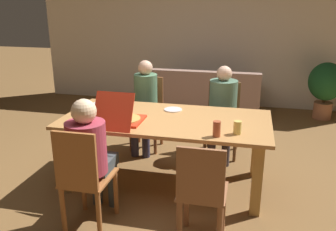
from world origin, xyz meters
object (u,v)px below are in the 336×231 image
object	(u,v)px
person_2	(145,100)
drinking_glass_1	(217,129)
pizza_box_0	(122,118)
drinking_glass_0	(237,127)
chair_3	(202,194)
person_1	(90,150)
plate_0	(173,110)
chair_2	(148,111)
person_0	(222,105)
couch	(206,98)
potted_plant	(326,85)
chair_1	(84,178)
chair_0	(223,115)
dining_table	(166,128)
plate_1	(101,104)

from	to	relation	value
person_2	drinking_glass_1	bearing A→B (deg)	-49.57
pizza_box_0	drinking_glass_0	xyz separation A→B (m)	(1.15, -0.05, 0.01)
chair_3	person_2	bearing A→B (deg)	119.18
person_1	plate_0	distance (m)	1.23
chair_2	person_2	size ratio (longest dim) A/B	0.79
person_0	plate_0	distance (m)	0.76
couch	potted_plant	world-z (taller)	potted_plant
chair_1	potted_plant	xyz separation A→B (m)	(2.57, 3.78, 0.08)
chair_3	chair_0	bearing A→B (deg)	90.00
potted_plant	chair_3	bearing A→B (deg)	-112.52
chair_0	potted_plant	distance (m)	2.36
chair_1	drinking_glass_1	distance (m)	1.25
chair_2	plate_0	bearing A→B (deg)	-53.87
person_0	person_2	xyz separation A→B (m)	(-1.01, -0.02, 0.01)
dining_table	potted_plant	distance (m)	3.48
person_2	pizza_box_0	size ratio (longest dim) A/B	2.12
dining_table	person_1	bearing A→B (deg)	-119.98
chair_3	person_1	bearing A→B (deg)	172.15
pizza_box_0	plate_1	distance (m)	0.73
chair_1	chair_2	distance (m)	1.96
plate_1	person_2	bearing A→B (deg)	54.09
chair_0	chair_3	xyz separation A→B (m)	(0.00, -1.99, -0.04)
chair_0	chair_2	bearing A→B (deg)	-177.58
dining_table	drinking_glass_1	world-z (taller)	drinking_glass_1
plate_0	potted_plant	bearing A→B (deg)	50.34
chair_3	pizza_box_0	xyz separation A→B (m)	(-0.92, 0.72, 0.33)
person_0	chair_3	distance (m)	1.84
person_2	couch	distance (m)	1.87
plate_1	potted_plant	distance (m)	3.87
chair_0	chair_1	world-z (taller)	chair_1
person_0	drinking_glass_1	xyz separation A→B (m)	(0.05, -1.26, 0.14)
person_0	plate_1	xyz separation A→B (m)	(-1.39, -0.55, 0.08)
chair_3	pizza_box_0	bearing A→B (deg)	141.90
chair_2	person_0	bearing A→B (deg)	-6.61
chair_1	pizza_box_0	size ratio (longest dim) A/B	1.69
drinking_glass_0	chair_3	bearing A→B (deg)	-108.85
pizza_box_0	drinking_glass_0	distance (m)	1.15
person_1	chair_3	world-z (taller)	person_1
plate_1	couch	world-z (taller)	couch
person_0	person_1	bearing A→B (deg)	-120.81
dining_table	drinking_glass_0	distance (m)	0.83
chair_0	person_2	world-z (taller)	person_2
drinking_glass_0	chair_0	bearing A→B (deg)	99.91
dining_table	pizza_box_0	world-z (taller)	pizza_box_0
drinking_glass_0	couch	bearing A→B (deg)	102.51
chair_3	plate_0	bearing A→B (deg)	111.99
chair_3	drinking_glass_1	distance (m)	0.67
dining_table	potted_plant	bearing A→B (deg)	53.19
person_1	potted_plant	size ratio (longest dim) A/B	1.22
person_1	pizza_box_0	distance (m)	0.60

